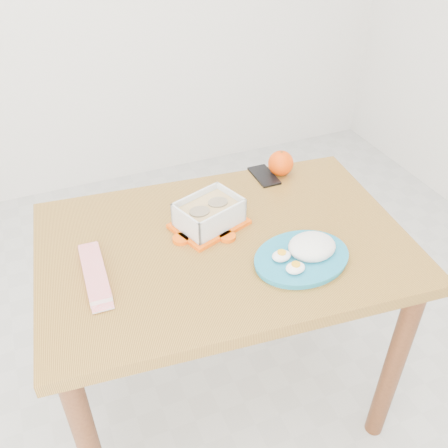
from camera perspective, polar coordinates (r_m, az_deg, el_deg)
name	(u,v)px	position (r m, az deg, el deg)	size (l,w,h in m)	color
ground	(220,411)	(1.96, -0.41, -20.62)	(3.50, 3.50, 0.00)	#B7B7B2
dining_table	(224,270)	(1.52, 0.00, -5.27)	(1.12, 0.81, 0.75)	olive
food_container	(209,214)	(1.47, -1.73, 1.14)	(0.25, 0.22, 0.09)	#F65307
orange_fruit	(281,163)	(1.73, 6.51, 6.92)	(0.09, 0.09, 0.09)	#F84304
rice_plate	(305,252)	(1.38, 9.26, -3.23)	(0.30, 0.30, 0.07)	teal
candy_bar	(95,273)	(1.37, -14.56, -5.47)	(0.23, 0.06, 0.02)	red
smartphone	(264,176)	(1.73, 4.61, 5.52)	(0.07, 0.13, 0.01)	black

